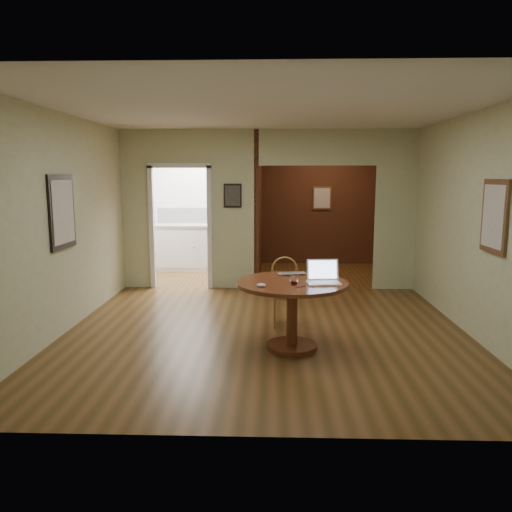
{
  "coord_description": "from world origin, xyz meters",
  "views": [
    {
      "loc": [
        0.08,
        -5.97,
        1.94
      ],
      "look_at": [
        -0.12,
        -0.2,
        1.0
      ],
      "focal_mm": 35.0,
      "sensor_mm": 36.0,
      "label": 1
    }
  ],
  "objects_px": {
    "dining_table": "(292,299)",
    "closed_laptop": "(293,275)",
    "chair": "(285,287)",
    "open_laptop": "(323,277)"
  },
  "relations": [
    {
      "from": "dining_table",
      "to": "closed_laptop",
      "type": "relative_size",
      "value": 3.79
    },
    {
      "from": "chair",
      "to": "closed_laptop",
      "type": "height_order",
      "value": "chair"
    },
    {
      "from": "dining_table",
      "to": "chair",
      "type": "xyz_separation_m",
      "value": [
        -0.06,
        0.93,
        -0.08
      ]
    },
    {
      "from": "closed_laptop",
      "to": "open_laptop",
      "type": "bearing_deg",
      "value": -63.14
    },
    {
      "from": "dining_table",
      "to": "open_laptop",
      "type": "height_order",
      "value": "open_laptop"
    },
    {
      "from": "open_laptop",
      "to": "closed_laptop",
      "type": "height_order",
      "value": "open_laptop"
    },
    {
      "from": "open_laptop",
      "to": "closed_laptop",
      "type": "relative_size",
      "value": 1.14
    },
    {
      "from": "closed_laptop",
      "to": "dining_table",
      "type": "bearing_deg",
      "value": -106.99
    },
    {
      "from": "open_laptop",
      "to": "closed_laptop",
      "type": "bearing_deg",
      "value": 124.64
    },
    {
      "from": "dining_table",
      "to": "chair",
      "type": "height_order",
      "value": "chair"
    }
  ]
}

